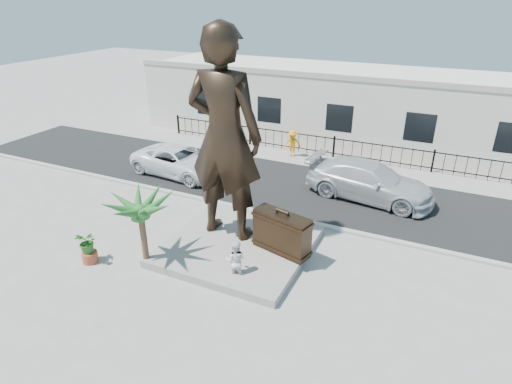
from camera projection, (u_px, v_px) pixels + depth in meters
ground at (232, 273)px, 14.98m from camera, size 100.00×100.00×0.00m
street at (307, 187)px, 21.53m from camera, size 40.00×7.00×0.01m
curb at (280, 216)px, 18.64m from camera, size 40.00×0.25×0.12m
far_sidewalk at (329, 161)px, 24.81m from camera, size 40.00×2.50×0.02m
plinth at (239, 245)px, 16.34m from camera, size 5.20×5.20×0.30m
fence at (334, 148)px, 25.21m from camera, size 22.00×0.10×1.20m
building at (353, 105)px, 27.97m from camera, size 28.00×7.00×4.40m
statue at (224, 137)px, 15.32m from camera, size 2.91×1.95×7.87m
suitcase at (282, 233)px, 15.42m from camera, size 2.26×1.20×1.52m
tourist at (236, 260)px, 14.41m from camera, size 0.84×0.74×1.47m
car_white at (180, 161)px, 22.77m from camera, size 5.55×2.92×1.49m
car_silver at (370, 181)px, 20.09m from camera, size 6.21×3.14×1.73m
worker at (292, 144)px, 25.21m from camera, size 1.16×0.88×1.60m
palm_tree at (147, 265)px, 15.46m from camera, size 1.80×1.80×3.20m
planter at (90, 257)px, 15.54m from camera, size 0.56×0.56×0.40m
shrub at (87, 242)px, 15.28m from camera, size 0.87×0.79×0.85m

